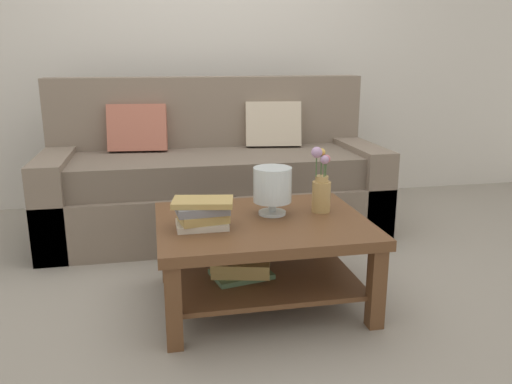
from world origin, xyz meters
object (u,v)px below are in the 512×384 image
(glass_hurricane_vase, at_px, (272,186))
(flower_pitcher, at_px, (321,187))
(coffee_table, at_px, (260,244))
(couch, at_px, (214,179))
(book_stack_main, at_px, (202,213))

(glass_hurricane_vase, height_order, flower_pitcher, flower_pitcher)
(coffee_table, height_order, glass_hurricane_vase, glass_hurricane_vase)
(couch, distance_m, flower_pitcher, 1.20)
(coffee_table, bearing_deg, flower_pitcher, 12.21)
(coffee_table, distance_m, book_stack_main, 0.35)
(book_stack_main, relative_size, glass_hurricane_vase, 1.25)
(book_stack_main, relative_size, flower_pitcher, 0.89)
(glass_hurricane_vase, bearing_deg, coffee_table, -134.39)
(coffee_table, bearing_deg, couch, 94.07)
(coffee_table, relative_size, glass_hurricane_vase, 4.23)
(book_stack_main, bearing_deg, couch, 80.66)
(couch, bearing_deg, book_stack_main, -99.34)
(flower_pitcher, bearing_deg, glass_hurricane_vase, 178.22)
(coffee_table, distance_m, flower_pitcher, 0.42)
(couch, height_order, coffee_table, couch)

